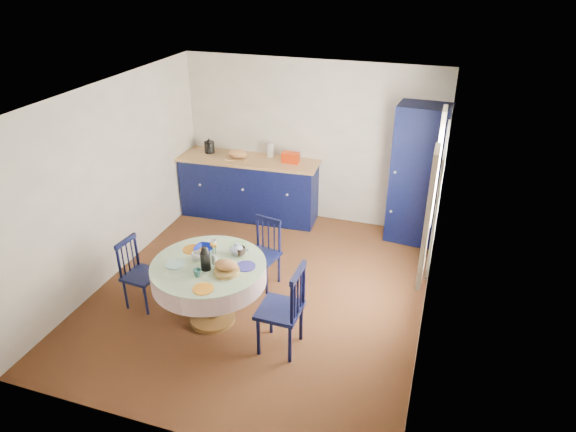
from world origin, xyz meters
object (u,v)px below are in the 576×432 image
Objects in this scene: kitchen_counter at (250,186)px; pantry_cabinet at (418,175)px; chair_far at (263,253)px; mug_b at (197,273)px; chair_right at (284,309)px; mug_c at (240,251)px; cobalt_bowl at (204,249)px; chair_left at (139,273)px; mug_a at (197,257)px; dining_table at (210,273)px; mug_d at (213,243)px.

kitchen_counter is 2.63m from pantry_cabinet.
mug_b is (-0.30, -1.16, 0.36)m from chair_far.
kitchen_counter is 1.97m from chair_far.
pantry_cabinet is 1.97× the size of chair_right.
mug_c is 0.59× the size of cobalt_bowl.
cobalt_bowl is (0.79, 0.21, 0.36)m from chair_left.
mug_a is at bearing 117.02° from mug_b.
mug_a reaches higher than cobalt_bowl.
dining_table is 0.23m from mug_a.
mug_c reaches higher than mug_d.
cobalt_bowl is at bearing -109.75° from chair_right.
mug_c is at bearing 47.16° from dining_table.
mug_a is at bearing -105.43° from chair_far.
mug_b is (0.14, -0.28, -0.01)m from mug_a.
mug_b is at bearing -101.27° from chair_left.
dining_table is 1.24× the size of chair_right.
chair_left is at bearing -95.19° from chair_right.
kitchen_counter is 2.57× the size of chair_left.
chair_right is 4.67× the size of cobalt_bowl.
cobalt_bowl is (-0.18, 0.24, 0.15)m from dining_table.
chair_left reaches higher than cobalt_bowl.
dining_table is 14.23× the size of mug_d.
pantry_cabinet reaches higher than kitchen_counter.
mug_b is at bearing -118.81° from pantry_cabinet.
chair_right is at bearing -21.04° from cobalt_bowl.
chair_right is (1.53, -2.85, 0.02)m from kitchen_counter.
cobalt_bowl is at bearing -126.07° from pantry_cabinet.
pantry_cabinet is 15.58× the size of mug_c.
mug_a is 0.98× the size of mug_c.
chair_left is (-0.96, 0.03, -0.21)m from dining_table.
chair_left is at bearing 163.44° from mug_b.
mug_c is (0.85, -2.38, 0.32)m from kitchen_counter.
chair_right is 1.22m from cobalt_bowl.
chair_far is 6.97× the size of mug_a.
chair_far is (-1.69, -1.80, -0.57)m from pantry_cabinet.
chair_right is (0.94, -0.19, -0.13)m from dining_table.
kitchen_counter is 17.44× the size of mug_a.
mug_a is 1.43× the size of mug_d.
pantry_cabinet is at bearing -2.05° from kitchen_counter.
dining_table is 0.97m from chair_far.
pantry_cabinet reaches higher than mug_b.
chair_far reaches higher than chair_left.
chair_far is at bearing -49.84° from chair_left.
mug_a is at bearing -84.29° from cobalt_bowl.
dining_table is 0.99m from chair_left.
kitchen_counter reaches higher than mug_d.
cobalt_bowl is at bearing -83.18° from kitchen_counter.
mug_d is at bearing -115.79° from chair_far.
chair_right is at bearing -11.10° from mug_a.
chair_right is at bearing -64.72° from kitchen_counter.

